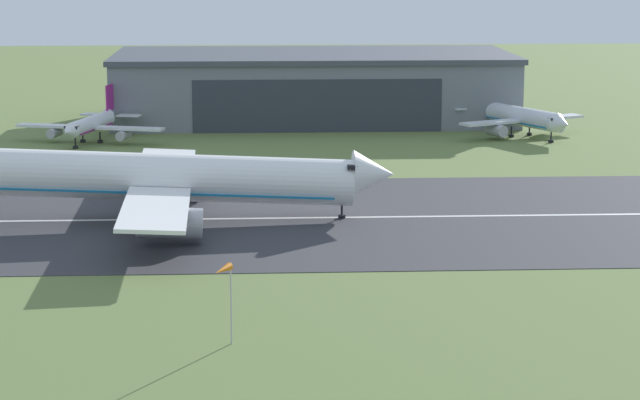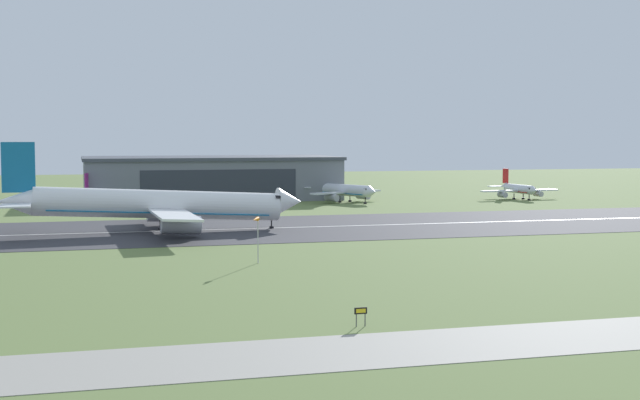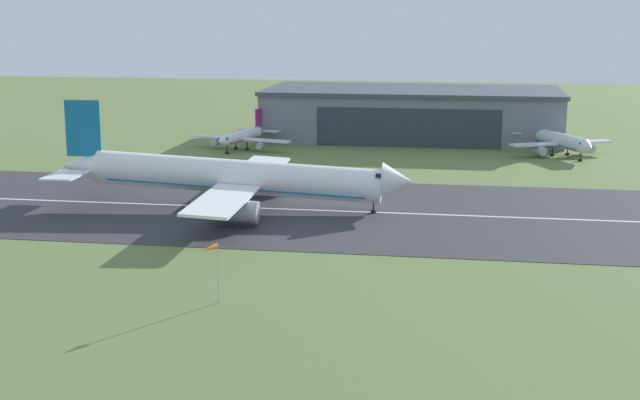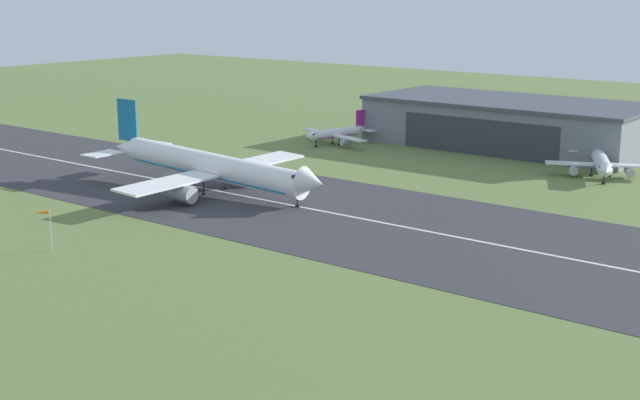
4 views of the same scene
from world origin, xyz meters
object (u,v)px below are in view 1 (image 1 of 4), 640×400
object	(u,v)px
airplane_parked_east	(91,125)
windsock_pole	(224,274)
airplane_landing	(149,178)
airplane_parked_centre	(520,117)

from	to	relation	value
airplane_parked_east	windsock_pole	bearing A→B (deg)	-77.41
airplane_parked_east	windsock_pole	distance (m)	105.85
airplane_parked_east	windsock_pole	world-z (taller)	airplane_parked_east
airplane_landing	airplane_parked_centre	bearing A→B (deg)	48.53
airplane_parked_centre	windsock_pole	bearing A→B (deg)	-112.97
airplane_landing	airplane_parked_centre	distance (m)	82.11
airplane_parked_centre	airplane_parked_east	bearing A→B (deg)	-177.29
airplane_landing	windsock_pole	distance (m)	45.92
airplane_parked_east	windsock_pole	xyz separation A→B (m)	(23.06, -103.26, 2.97)
airplane_landing	airplane_parked_east	bearing A→B (deg)	103.36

